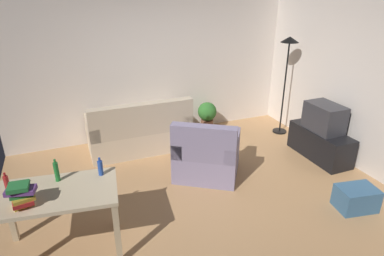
% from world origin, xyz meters
% --- Properties ---
extents(ground_plane, '(5.20, 4.40, 0.02)m').
position_xyz_m(ground_plane, '(0.00, 0.00, -0.01)').
color(ground_plane, tan).
extents(wall_rear, '(5.20, 0.10, 2.70)m').
position_xyz_m(wall_rear, '(0.00, 2.20, 1.35)').
color(wall_rear, silver).
rests_on(wall_rear, ground_plane).
extents(wall_right, '(0.10, 4.40, 2.70)m').
position_xyz_m(wall_right, '(2.60, 0.00, 1.35)').
color(wall_right, beige).
rests_on(wall_right, ground_plane).
extents(couch, '(1.69, 0.84, 0.92)m').
position_xyz_m(couch, '(-0.43, 1.59, 0.31)').
color(couch, beige).
rests_on(couch, ground_plane).
extents(tv_stand, '(0.44, 1.10, 0.48)m').
position_xyz_m(tv_stand, '(2.25, 0.21, 0.24)').
color(tv_stand, black).
rests_on(tv_stand, ground_plane).
extents(tv, '(0.41, 0.60, 0.44)m').
position_xyz_m(tv, '(2.25, 0.21, 0.70)').
color(tv, '#2D2D33').
rests_on(tv, tv_stand).
extents(torchiere_lamp, '(0.32, 0.32, 1.81)m').
position_xyz_m(torchiere_lamp, '(2.25, 1.30, 1.41)').
color(torchiere_lamp, black).
rests_on(torchiere_lamp, ground_plane).
extents(desk, '(1.28, 0.85, 0.76)m').
position_xyz_m(desk, '(-1.76, -0.49, 0.65)').
color(desk, '#C6B28E').
rests_on(desk, ground_plane).
extents(potted_plant, '(0.36, 0.36, 0.57)m').
position_xyz_m(potted_plant, '(0.97, 1.90, 0.33)').
color(potted_plant, brown).
rests_on(potted_plant, ground_plane).
extents(armchair, '(1.21, 1.20, 0.92)m').
position_xyz_m(armchair, '(0.28, 0.38, 0.32)').
color(armchair, gray).
rests_on(armchair, ground_plane).
extents(storage_box, '(0.53, 0.42, 0.30)m').
position_xyz_m(storage_box, '(1.72, -1.07, 0.15)').
color(storage_box, '#386084').
rests_on(storage_box, ground_plane).
extents(bottle_red, '(0.05, 0.05, 0.20)m').
position_xyz_m(bottle_red, '(-2.19, -0.30, 0.85)').
color(bottle_red, '#AD2323').
rests_on(bottle_red, desk).
extents(bottle_green, '(0.05, 0.05, 0.25)m').
position_xyz_m(bottle_green, '(-1.73, -0.29, 0.87)').
color(bottle_green, '#1E722D').
rests_on(bottle_green, desk).
extents(bottle_blue, '(0.05, 0.05, 0.21)m').
position_xyz_m(bottle_blue, '(-1.29, -0.33, 0.85)').
color(bottle_blue, '#2347A3').
rests_on(bottle_blue, desk).
extents(book_stack, '(0.28, 0.21, 0.24)m').
position_xyz_m(book_stack, '(-2.04, -0.63, 0.88)').
color(book_stack, '#B7932D').
rests_on(book_stack, desk).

